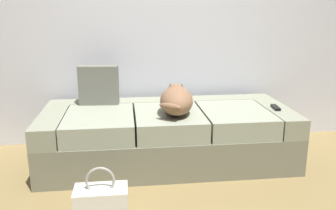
% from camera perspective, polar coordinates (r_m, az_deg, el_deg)
% --- Properties ---
extents(couch, '(2.07, 0.90, 0.46)m').
position_cam_1_polar(couch, '(3.07, -0.12, -4.85)').
color(couch, slate).
rests_on(couch, ground).
extents(dog_tan, '(0.33, 0.62, 0.21)m').
position_cam_1_polar(dog_tan, '(2.88, 1.33, 0.89)').
color(dog_tan, '#875F42').
rests_on(dog_tan, couch).
extents(tv_remote, '(0.06, 0.15, 0.02)m').
position_cam_1_polar(tv_remote, '(3.14, 16.80, -0.38)').
color(tv_remote, black).
rests_on(tv_remote, couch).
extents(throw_pillow, '(0.35, 0.14, 0.34)m').
position_cam_1_polar(throw_pillow, '(3.18, -10.99, 3.15)').
color(throw_pillow, slate).
rests_on(throw_pillow, couch).
extents(handbag, '(0.32, 0.18, 0.38)m').
position_cam_1_polar(handbag, '(2.28, -10.57, -15.48)').
color(handbag, white).
rests_on(handbag, ground).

